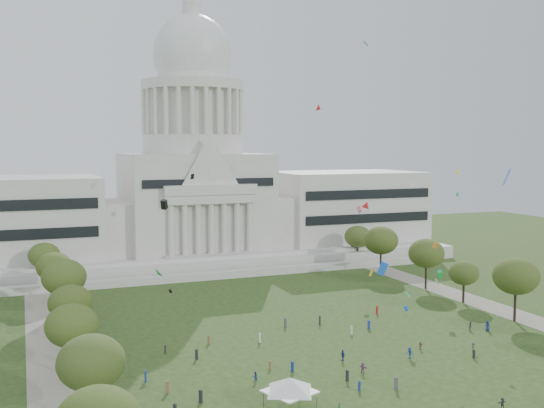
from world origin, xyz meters
name	(u,v)px	position (x,y,z in m)	size (l,w,h in m)	color
ground	(375,377)	(0.00, 0.00, 0.00)	(400.00, 400.00, 0.00)	#29421A
capitol	(194,191)	(0.00, 113.59, 22.30)	(160.00, 64.50, 91.30)	beige
path_left	(50,356)	(-48.00, 30.00, 0.02)	(8.00, 160.00, 0.04)	gray
path_right	(488,306)	(48.00, 30.00, 0.02)	(8.00, 160.00, 0.04)	gray
row_tree_l_1	(91,363)	(-44.07, -2.96, 8.95)	(8.86, 8.86, 12.59)	black
row_tree_l_2	(72,326)	(-45.04, 17.30, 8.51)	(8.42, 8.42, 11.97)	black
row_tree_r_2	(516,276)	(44.17, 17.44, 9.66)	(9.55, 9.55, 13.58)	black
row_tree_l_3	(70,303)	(-44.09, 33.92, 8.21)	(8.12, 8.12, 11.55)	black
row_tree_r_3	(464,273)	(44.40, 34.48, 7.08)	(7.01, 7.01, 9.98)	black
row_tree_l_4	(64,277)	(-44.08, 52.42, 9.39)	(9.29, 9.29, 13.21)	black
row_tree_r_4	(426,253)	(44.76, 50.04, 9.29)	(9.19, 9.19, 13.06)	black
row_tree_l_5	(54,267)	(-45.22, 71.01, 8.42)	(8.33, 8.33, 11.85)	black
row_tree_r_5	(381,240)	(43.49, 70.19, 9.93)	(9.82, 9.82, 13.96)	black
row_tree_l_6	(44,255)	(-46.87, 89.14, 8.27)	(8.19, 8.19, 11.64)	black
row_tree_r_6	(358,237)	(45.96, 88.13, 8.51)	(8.42, 8.42, 11.97)	black
event_tent	(290,384)	(-17.71, -6.71, 3.67)	(10.93, 10.93, 4.74)	#4C4C4C
person_0	(487,326)	(34.08, 13.88, 1.02)	(1.00, 0.65, 2.05)	navy
person_2	(471,326)	(30.93, 15.08, 0.90)	(0.88, 0.54, 1.80)	#4C4C51
person_3	(410,353)	(10.18, 5.44, 0.98)	(1.26, 0.65, 1.96)	navy
person_4	(343,355)	(-1.22, 8.68, 0.96)	(1.13, 0.62, 1.92)	navy
person_5	(363,368)	(-0.97, 2.19, 0.88)	(1.64, 0.65, 1.77)	#994C8C
person_7	(339,408)	(-11.88, -10.49, 0.80)	(0.58, 0.42, 1.59)	#33723F
person_8	(255,377)	(-18.59, 5.07, 0.82)	(0.79, 0.49, 1.64)	navy
person_9	(473,347)	(22.64, 4.05, 0.91)	(1.17, 0.61, 1.82)	#4C4C51
person_10	(421,346)	(14.77, 8.85, 0.76)	(0.89, 0.49, 1.52)	olive
person_11	(502,403)	(10.29, -17.38, 0.81)	(1.49, 0.59, 1.61)	#4C4C51
distant_crowd	(267,355)	(-13.29, 13.69, 0.88)	(62.49, 39.26, 1.92)	silver
kite_swarm	(372,224)	(3.40, 7.26, 23.75)	(82.12, 100.11, 64.45)	green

